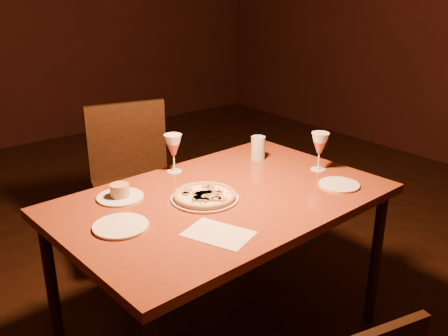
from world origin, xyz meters
TOP-DOWN VIEW (x-y plane):
  - floor at (0.00, 0.00)m, footprint 7.00×7.00m
  - dining_table at (-0.16, -0.17)m, footprint 1.46×0.98m
  - chair_far at (-0.12, 0.71)m, footprint 0.57×0.57m
  - pizza_plate at (-0.24, -0.15)m, footprint 0.29×0.29m
  - ramekin_saucer at (-0.52, 0.09)m, footprint 0.20×0.20m
  - wine_glass_far at (-0.17, 0.21)m, footprint 0.09×0.09m
  - wine_glass_right at (0.40, -0.21)m, footprint 0.09×0.09m
  - water_tumbler at (0.27, 0.09)m, footprint 0.07×0.07m
  - side_plate_left at (-0.64, -0.15)m, footprint 0.21×0.21m
  - side_plate_near at (0.32, -0.41)m, footprint 0.18×0.18m
  - menu_card at (-0.39, -0.42)m, footprint 0.24×0.29m

SIDE VIEW (x-z plane):
  - floor at x=0.00m, z-range 0.00..0.00m
  - chair_far at x=-0.12m, z-range 0.06..1.03m
  - dining_table at x=-0.16m, z-range 0.31..1.07m
  - menu_card at x=-0.39m, z-range 0.76..0.76m
  - side_plate_near at x=0.32m, z-range 0.76..0.76m
  - side_plate_left at x=-0.64m, z-range 0.76..0.77m
  - pizza_plate at x=-0.24m, z-range 0.76..0.79m
  - ramekin_saucer at x=-0.52m, z-range 0.74..0.81m
  - water_tumbler at x=0.27m, z-range 0.76..0.88m
  - wine_glass_far at x=-0.17m, z-range 0.76..0.94m
  - wine_glass_right at x=0.40m, z-range 0.76..0.94m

